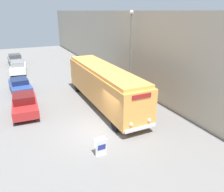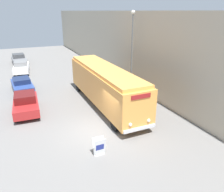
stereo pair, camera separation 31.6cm
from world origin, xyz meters
name	(u,v)px [view 2 (the right image)]	position (x,y,z in m)	size (l,w,h in m)	color
ground_plane	(96,131)	(0.00, 0.00, 0.00)	(80.00, 80.00, 0.00)	slate
building_wall_right	(122,47)	(6.95, 10.00, 3.81)	(0.30, 60.00, 7.62)	#B2A893
vintage_bus	(104,84)	(2.26, 3.98, 1.86)	(2.44, 11.59, 3.29)	black
sign_board	(99,147)	(-0.74, -2.45, 0.52)	(0.67, 0.40, 1.07)	gray
streetlamp	(132,42)	(5.99, 6.10, 4.85)	(0.36, 0.36, 7.66)	#595E60
parked_car_near	(26,103)	(-4.01, 5.08, 0.80)	(2.05, 4.22, 1.60)	black
parked_car_mid	(22,85)	(-3.99, 10.39, 0.71)	(2.05, 4.20, 1.38)	black
parked_car_far	(21,67)	(-3.63, 18.29, 0.75)	(2.26, 4.91, 1.49)	black
parked_car_distant	(19,59)	(-3.66, 23.86, 0.77)	(2.13, 4.24, 1.50)	black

